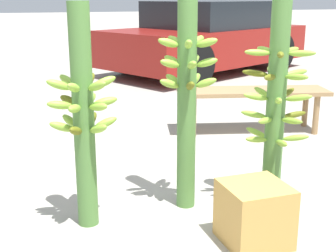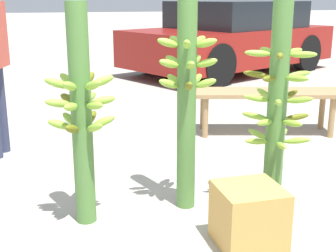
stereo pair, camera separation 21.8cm
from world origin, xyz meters
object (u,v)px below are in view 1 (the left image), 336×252
(banana_stalk_left, at_px, (83,116))
(banana_stalk_center, at_px, (187,76))
(banana_stalk_right, at_px, (277,93))
(produce_crate, at_px, (254,214))
(market_bench, at_px, (252,95))
(parked_car, at_px, (208,37))

(banana_stalk_left, xyz_separation_m, banana_stalk_center, (0.67, 0.05, 0.19))
(banana_stalk_right, bearing_deg, produce_crate, -131.66)
(produce_crate, bearing_deg, market_bench, 61.44)
(market_bench, bearing_deg, banana_stalk_left, -127.54)
(parked_car, bearing_deg, market_bench, 136.58)
(banana_stalk_left, bearing_deg, parked_car, 59.33)
(banana_stalk_left, xyz_separation_m, banana_stalk_right, (1.20, -0.16, 0.08))
(banana_stalk_left, relative_size, parked_car, 0.31)
(banana_stalk_center, xyz_separation_m, banana_stalk_right, (0.53, -0.21, -0.11))
(parked_car, bearing_deg, banana_stalk_right, 134.22)
(banana_stalk_left, xyz_separation_m, parked_car, (3.19, 5.38, -0.06))
(produce_crate, bearing_deg, banana_stalk_left, 147.75)
(banana_stalk_right, height_order, produce_crate, banana_stalk_right)
(banana_stalk_center, bearing_deg, market_bench, 48.21)
(banana_stalk_left, height_order, banana_stalk_right, banana_stalk_right)
(banana_stalk_center, height_order, market_bench, banana_stalk_center)
(banana_stalk_right, bearing_deg, market_bench, 65.05)
(banana_stalk_right, bearing_deg, parked_car, 70.24)
(parked_car, height_order, produce_crate, parked_car)
(banana_stalk_left, xyz_separation_m, market_bench, (1.98, 1.51, -0.31))
(banana_stalk_left, bearing_deg, market_bench, 37.37)
(banana_stalk_right, height_order, market_bench, banana_stalk_right)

